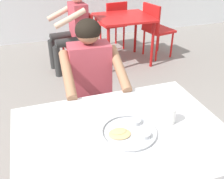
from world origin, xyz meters
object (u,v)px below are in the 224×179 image
Objects in this scene: table_foreground at (122,141)px; chair_foreground at (88,93)px; drinking_cup at (170,115)px; chair_red_left at (81,37)px; table_background_red at (124,23)px; patron_background at (72,23)px; chair_red_far at (114,22)px; chair_red_right at (155,27)px; thali_tray at (129,132)px; diner_foreground at (92,81)px.

table_foreground is 0.96m from chair_foreground.
drinking_cup reaches higher than chair_foreground.
chair_foreground is at bearing -100.22° from chair_red_left.
patron_background is at bearing -179.23° from table_background_red.
patron_background is at bearing -144.22° from chair_red_far.
chair_red_right is at bearing 2.86° from table_background_red.
patron_background is (-0.84, -0.60, 0.21)m from chair_red_far.
chair_red_far is at bearing 85.68° from table_background_red.
chair_red_right is (1.53, 1.64, 0.04)m from chair_foreground.
thali_tray is at bearing -107.38° from chair_red_far.
patron_background is at bearing 86.55° from thali_tray.
chair_foreground is 0.93× the size of chair_red_right.
drinking_cup is 2.57m from chair_red_left.
table_foreground is 1.48× the size of chair_red_left.
chair_foreground is 1.89m from table_background_red.
patron_background is (0.15, 2.57, -0.05)m from thali_tray.
patron_background is at bearing 83.81° from chair_foreground.
chair_red_left is at bearing -179.00° from table_background_red.
drinking_cup reaches higher than table_foreground.
chair_foreground is 2.43m from chair_red_far.
patron_background reaches higher than chair_red_left.
table_foreground is at bearing -111.01° from table_background_red.
table_background_red is at bearing 59.08° from chair_foreground.
thali_tray is at bearing -96.00° from chair_red_left.
drinking_cup is 0.13× the size of chair_red_left.
thali_tray is 0.37× the size of chair_red_right.
chair_foreground is 1.63m from patron_background.
drinking_cup is at bearing 3.40° from thali_tray.
table_foreground is 3.32m from chair_red_far.
chair_foreground is at bearing 106.93° from drinking_cup.
chair_foreground is 1.63m from chair_red_left.
diner_foreground is 2.64m from chair_red_far.
table_background_red is 0.80m from patron_background.
table_foreground is 1.03× the size of diner_foreground.
chair_red_right is at bearing 64.35° from drinking_cup.
chair_red_right is 1.04× the size of chair_red_far.
chair_red_right reaches higher than chair_foreground.
table_foreground is 1.41× the size of chair_red_right.
drinking_cup is at bearing -67.84° from diner_foreground.
chair_red_far is at bearing 65.38° from chair_foreground.
drinking_cup is 0.09× the size of patron_background.
chair_red_left is 0.25m from patron_background.
diner_foreground reaches higher than drinking_cup.
chair_foreground is (-0.02, 0.96, -0.27)m from thali_tray.
chair_red_far is at bearing 67.19° from diner_foreground.
chair_foreground is 0.32m from diner_foreground.
drinking_cup is at bearing -115.65° from chair_red_right.
diner_foreground reaches higher than table_background_red.
chair_red_right is at bearing 1.64° from patron_background.
table_foreground is at bearing -120.92° from chair_red_right.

